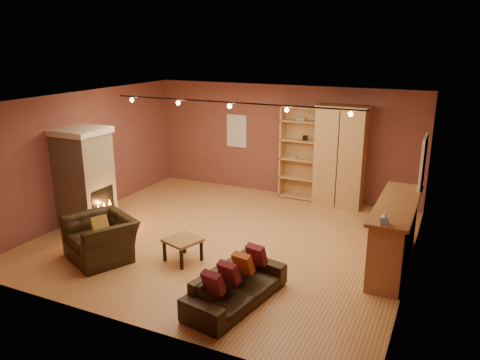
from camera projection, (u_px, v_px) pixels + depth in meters
The scene contains 16 objects.
floor at pixel (226, 238), 9.47m from camera, with size 7.00×7.00×0.00m, color #A66E3B.
ceiling at pixel (225, 99), 8.67m from camera, with size 7.00×7.00×0.00m, color brown.
back_wall at pixel (283, 141), 11.89m from camera, with size 7.00×0.02×2.80m, color brown.
left_wall at pixel (87, 154), 10.50m from camera, with size 0.02×6.50×2.80m, color brown.
right_wall at pixel (416, 196), 7.65m from camera, with size 0.02×6.50×2.80m, color brown.
fireplace at pixel (85, 178), 9.89m from camera, with size 1.01×0.98×2.12m.
back_window at pixel (237, 131), 12.36m from camera, with size 0.56×0.04×0.86m, color silver.
bookcase at pixel (300, 152), 11.64m from camera, with size 0.95×0.37×2.33m.
armoire at pixel (340, 156), 11.04m from camera, with size 1.19×0.68×2.43m.
bar_counter at pixel (394, 234), 8.17m from camera, with size 0.66×2.48×1.19m.
tissue_box at pixel (385, 219), 7.03m from camera, with size 0.15×0.15×0.23m.
right_window at pixel (423, 162), 8.80m from camera, with size 0.05×0.90×1.00m, color silver.
loveseat at pixel (236, 280), 7.05m from camera, with size 0.86×1.91×0.77m.
armchair at pixel (100, 231), 8.47m from camera, with size 1.42×1.22×1.05m.
coffee_table at pixel (183, 242), 8.41m from camera, with size 0.71×0.71×0.43m.
track_rail at pixel (230, 104), 8.88m from camera, with size 5.20×0.09×0.13m.
Camera 1 is at (3.97, -7.79, 3.85)m, focal length 35.00 mm.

